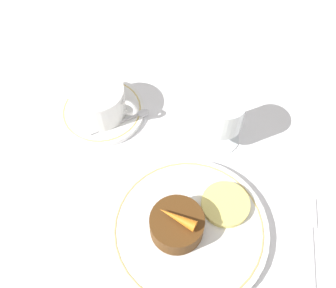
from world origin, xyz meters
TOP-DOWN VIEW (x-y plane):
  - ground_plane at (0.00, 0.00)m, footprint 3.00×3.00m
  - dinner_plate at (0.00, -0.03)m, footprint 0.24×0.24m
  - saucer at (-0.22, 0.14)m, footprint 0.15×0.15m
  - coffee_cup at (-0.22, 0.13)m, footprint 0.12×0.10m
  - spoon at (-0.17, 0.13)m, footprint 0.09×0.09m
  - wine_glass at (-0.00, 0.15)m, footprint 0.07×0.07m
  - fork at (0.18, 0.02)m, footprint 0.04×0.17m
  - dessert_cake at (-0.02, -0.04)m, footprint 0.08×0.08m
  - carrot_garnish at (-0.02, -0.04)m, footprint 0.06×0.02m
  - pineapple_slice at (0.04, 0.02)m, footprint 0.08×0.08m

SIDE VIEW (x-z plane):
  - ground_plane at x=0.00m, z-range 0.00..0.00m
  - fork at x=0.18m, z-range 0.00..0.01m
  - saucer at x=-0.22m, z-range 0.00..0.01m
  - dinner_plate at x=0.00m, z-range 0.00..0.02m
  - spoon at x=-0.17m, z-range 0.01..0.01m
  - pineapple_slice at x=0.04m, z-range 0.01..0.02m
  - dessert_cake at x=-0.02m, z-range 0.01..0.05m
  - coffee_cup at x=-0.22m, z-range 0.01..0.07m
  - carrot_garnish at x=-0.02m, z-range 0.05..0.07m
  - wine_glass at x=0.00m, z-range 0.01..0.12m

